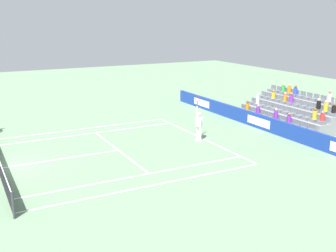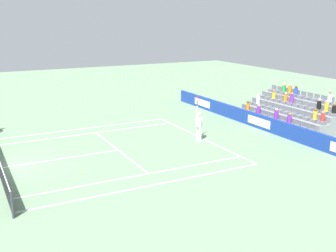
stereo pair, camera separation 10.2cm
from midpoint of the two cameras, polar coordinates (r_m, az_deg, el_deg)
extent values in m
cube|color=white|center=(25.89, 4.64, -1.60)|extent=(10.97, 0.10, 0.01)
cube|color=white|center=(23.56, -6.79, -3.32)|extent=(8.23, 0.10, 0.01)
cube|color=white|center=(22.71, -14.38, -4.39)|extent=(0.10, 6.40, 0.01)
cube|color=white|center=(27.17, -10.78, -1.03)|extent=(0.10, 11.89, 0.01)
cube|color=white|center=(19.80, -3.77, -6.81)|extent=(0.10, 11.89, 0.01)
cube|color=white|center=(28.44, -11.58, -0.36)|extent=(0.10, 11.89, 0.01)
cube|color=white|center=(18.64, -2.06, -8.19)|extent=(0.10, 11.89, 0.01)
cube|color=white|center=(25.84, 4.45, -1.62)|extent=(0.10, 0.20, 0.01)
cube|color=#193899|center=(28.46, 12.71, 0.60)|extent=(21.56, 0.20, 0.98)
cube|color=white|center=(28.39, 12.54, 0.57)|extent=(2.30, 0.01, 0.55)
cube|color=white|center=(34.06, 4.82, 3.21)|extent=(2.30, 0.01, 0.55)
cylinder|color=#33383D|center=(16.58, -20.57, -10.22)|extent=(0.10, 0.10, 1.07)
cylinder|color=white|center=(25.06, 4.58, -1.09)|extent=(0.16, 0.16, 0.90)
cylinder|color=white|center=(25.25, 4.26, -0.96)|extent=(0.16, 0.16, 0.90)
cube|color=white|center=(25.18, 4.57, -1.98)|extent=(0.14, 0.27, 0.08)
cube|color=white|center=(25.36, 4.24, -1.85)|extent=(0.14, 0.27, 0.08)
cube|color=white|center=(24.96, 4.45, 0.63)|extent=(0.25, 0.38, 0.60)
sphere|color=beige|center=(24.85, 4.48, 1.66)|extent=(0.24, 0.24, 0.24)
cylinder|color=beige|center=(24.99, 4.18, 2.09)|extent=(0.09, 0.09, 0.62)
cylinder|color=beige|center=(24.76, 4.67, 0.56)|extent=(0.09, 0.09, 0.56)
cylinder|color=black|center=(24.90, 4.20, 3.10)|extent=(0.04, 0.04, 0.28)
torus|color=red|center=(24.84, 4.21, 3.74)|extent=(0.06, 0.31, 0.31)
sphere|color=#D1E533|center=(24.79, 4.23, 4.37)|extent=(0.07, 0.07, 0.07)
cube|color=gray|center=(29.22, 14.30, 0.30)|extent=(7.44, 0.95, 0.42)
cube|color=slate|center=(26.79, 19.15, -0.68)|extent=(0.48, 0.44, 0.20)
cube|color=slate|center=(26.87, 19.49, -0.11)|extent=(0.48, 0.04, 0.30)
cube|color=slate|center=(27.20, 18.21, -0.37)|extent=(0.48, 0.44, 0.20)
cube|color=slate|center=(27.28, 18.55, 0.19)|extent=(0.48, 0.04, 0.30)
cube|color=slate|center=(27.62, 17.31, -0.08)|extent=(0.48, 0.44, 0.20)
cube|color=slate|center=(27.70, 17.64, 0.47)|extent=(0.48, 0.04, 0.30)
cube|color=slate|center=(28.05, 16.43, 0.21)|extent=(0.48, 0.44, 0.20)
cube|color=slate|center=(28.12, 16.76, 0.75)|extent=(0.48, 0.04, 0.30)
cube|color=slate|center=(28.48, 15.57, 0.49)|extent=(0.48, 0.44, 0.20)
cube|color=slate|center=(28.56, 15.90, 1.02)|extent=(0.48, 0.04, 0.30)
cube|color=slate|center=(28.92, 14.75, 0.76)|extent=(0.48, 0.44, 0.20)
cube|color=slate|center=(29.00, 15.07, 1.28)|extent=(0.48, 0.04, 0.30)
cube|color=slate|center=(29.37, 13.94, 1.02)|extent=(0.48, 0.44, 0.20)
cube|color=slate|center=(29.44, 14.27, 1.54)|extent=(0.48, 0.04, 0.30)
cube|color=slate|center=(29.82, 13.16, 1.28)|extent=(0.48, 0.44, 0.20)
cube|color=slate|center=(29.89, 13.48, 1.78)|extent=(0.48, 0.04, 0.30)
cube|color=slate|center=(30.28, 12.41, 1.52)|extent=(0.48, 0.44, 0.20)
cube|color=slate|center=(30.35, 12.73, 2.02)|extent=(0.48, 0.04, 0.30)
cube|color=slate|center=(30.75, 11.68, 1.76)|extent=(0.48, 0.44, 0.20)
cube|color=slate|center=(30.82, 11.99, 2.25)|extent=(0.48, 0.04, 0.30)
cube|color=slate|center=(31.22, 10.97, 1.99)|extent=(0.48, 0.44, 0.20)
cube|color=slate|center=(31.29, 11.28, 2.47)|extent=(0.48, 0.04, 0.30)
cube|color=slate|center=(31.69, 10.28, 2.22)|extent=(0.48, 0.44, 0.20)
cube|color=slate|center=(31.76, 10.58, 2.69)|extent=(0.48, 0.04, 0.30)
cube|color=gray|center=(29.80, 15.70, 0.90)|extent=(7.44, 0.95, 0.84)
cube|color=slate|center=(27.37, 20.60, 0.42)|extent=(0.48, 0.44, 0.20)
cube|color=slate|center=(27.46, 20.93, 0.97)|extent=(0.48, 0.04, 0.30)
cube|color=slate|center=(27.77, 19.66, 0.70)|extent=(0.48, 0.44, 0.20)
cube|color=slate|center=(27.86, 19.99, 1.25)|extent=(0.48, 0.04, 0.30)
cube|color=slate|center=(28.19, 18.75, 0.98)|extent=(0.48, 0.44, 0.20)
cube|color=slate|center=(28.27, 19.08, 1.51)|extent=(0.48, 0.04, 0.30)
cube|color=slate|center=(28.60, 17.87, 1.24)|extent=(0.48, 0.44, 0.20)
cube|color=slate|center=(28.69, 18.19, 1.77)|extent=(0.48, 0.04, 0.30)
cube|color=slate|center=(29.03, 17.01, 1.50)|extent=(0.48, 0.44, 0.20)
cube|color=slate|center=(29.11, 17.33, 2.02)|extent=(0.48, 0.04, 0.30)
cube|color=slate|center=(29.46, 16.18, 1.75)|extent=(0.48, 0.44, 0.20)
cube|color=slate|center=(29.55, 16.49, 2.26)|extent=(0.48, 0.04, 0.30)
cube|color=slate|center=(29.90, 15.37, 2.00)|extent=(0.48, 0.44, 0.20)
cube|color=slate|center=(29.98, 15.68, 2.50)|extent=(0.48, 0.04, 0.30)
cube|color=slate|center=(30.35, 14.58, 2.23)|extent=(0.48, 0.44, 0.20)
cube|color=slate|center=(30.43, 14.89, 2.73)|extent=(0.48, 0.04, 0.30)
cube|color=slate|center=(30.80, 13.82, 2.46)|extent=(0.48, 0.44, 0.20)
cube|color=slate|center=(30.88, 14.13, 2.95)|extent=(0.48, 0.04, 0.30)
cube|color=slate|center=(31.26, 13.07, 2.68)|extent=(0.48, 0.44, 0.20)
cube|color=slate|center=(31.33, 13.38, 3.16)|extent=(0.48, 0.04, 0.30)
cube|color=slate|center=(31.72, 12.35, 2.90)|extent=(0.48, 0.44, 0.20)
cube|color=slate|center=(31.80, 12.66, 3.37)|extent=(0.48, 0.04, 0.30)
cube|color=slate|center=(32.19, 11.65, 3.10)|extent=(0.48, 0.44, 0.20)
cube|color=slate|center=(32.26, 11.96, 3.57)|extent=(0.48, 0.04, 0.30)
cube|color=gray|center=(30.39, 17.04, 1.48)|extent=(7.44, 0.95, 1.26)
cube|color=slate|center=(27.98, 21.99, 1.47)|extent=(0.48, 0.44, 0.20)
cube|color=slate|center=(28.08, 22.31, 2.01)|extent=(0.48, 0.04, 0.30)
cube|color=slate|center=(28.37, 21.05, 1.73)|extent=(0.48, 0.44, 0.20)
cube|color=slate|center=(28.47, 21.37, 2.26)|extent=(0.48, 0.04, 0.30)
cube|color=slate|center=(28.78, 20.14, 1.99)|extent=(0.48, 0.44, 0.20)
cube|color=slate|center=(28.87, 20.46, 2.51)|extent=(0.48, 0.04, 0.30)
cube|color=slate|center=(29.19, 19.26, 2.24)|extent=(0.48, 0.44, 0.20)
cube|color=slate|center=(29.28, 19.57, 2.75)|extent=(0.48, 0.04, 0.30)
cube|color=slate|center=(29.60, 18.39, 2.48)|extent=(0.48, 0.44, 0.20)
cube|color=slate|center=(29.70, 18.70, 2.98)|extent=(0.48, 0.04, 0.30)
cube|color=slate|center=(30.03, 17.56, 2.71)|extent=(0.48, 0.44, 0.20)
cube|color=slate|center=(30.12, 17.86, 3.21)|extent=(0.48, 0.04, 0.30)
cube|color=slate|center=(30.46, 16.74, 2.93)|extent=(0.48, 0.44, 0.20)
cube|color=slate|center=(30.55, 17.05, 3.42)|extent=(0.48, 0.04, 0.30)
cube|color=slate|center=(30.90, 15.95, 3.15)|extent=(0.48, 0.44, 0.20)
cube|color=slate|center=(30.99, 16.25, 3.63)|extent=(0.48, 0.04, 0.30)
cube|color=slate|center=(31.34, 15.18, 3.36)|extent=(0.48, 0.44, 0.20)
cube|color=slate|center=(31.43, 15.48, 3.84)|extent=(0.48, 0.04, 0.30)
cube|color=slate|center=(31.79, 14.43, 3.57)|extent=(0.48, 0.44, 0.20)
cube|color=slate|center=(31.88, 14.73, 4.04)|extent=(0.48, 0.04, 0.30)
cube|color=slate|center=(32.25, 13.70, 3.77)|extent=(0.48, 0.44, 0.20)
cube|color=slate|center=(32.33, 14.00, 4.23)|extent=(0.48, 0.04, 0.30)
cube|color=slate|center=(32.71, 12.99, 3.96)|extent=(0.48, 0.44, 0.20)
cube|color=slate|center=(32.79, 13.29, 4.42)|extent=(0.48, 0.04, 0.30)
cube|color=gray|center=(31.01, 18.33, 2.03)|extent=(7.44, 0.95, 1.68)
cube|color=slate|center=(29.00, 22.39, 2.72)|extent=(0.48, 0.44, 0.20)
cube|color=slate|center=(29.39, 21.48, 2.96)|extent=(0.48, 0.44, 0.20)
cube|color=slate|center=(29.50, 21.78, 3.46)|extent=(0.48, 0.04, 0.30)
cube|color=slate|center=(29.80, 20.59, 3.19)|extent=(0.48, 0.44, 0.20)
cube|color=slate|center=(29.90, 20.89, 3.68)|extent=(0.48, 0.04, 0.30)
cube|color=slate|center=(30.20, 19.73, 3.41)|extent=(0.48, 0.44, 0.20)
cube|color=slate|center=(30.31, 20.03, 3.90)|extent=(0.48, 0.04, 0.30)
cube|color=slate|center=(30.62, 18.89, 3.63)|extent=(0.48, 0.44, 0.20)
cube|color=slate|center=(30.72, 19.18, 4.11)|extent=(0.48, 0.04, 0.30)
cube|color=slate|center=(31.04, 18.07, 3.84)|extent=(0.48, 0.44, 0.20)
cube|color=slate|center=(31.14, 18.36, 4.31)|extent=(0.48, 0.04, 0.30)
cube|color=slate|center=(31.47, 17.27, 4.04)|extent=(0.48, 0.44, 0.20)
cube|color=slate|center=(31.57, 17.57, 4.51)|extent=(0.48, 0.04, 0.30)
cube|color=slate|center=(31.91, 16.50, 4.24)|extent=(0.48, 0.44, 0.20)
cube|color=slate|center=(32.00, 16.79, 4.70)|extent=(0.48, 0.04, 0.30)
cube|color=slate|center=(32.35, 15.74, 4.43)|extent=(0.48, 0.44, 0.20)
cube|color=slate|center=(32.44, 16.03, 4.88)|extent=(0.48, 0.04, 0.30)
cube|color=slate|center=(32.80, 15.01, 4.61)|extent=(0.48, 0.44, 0.20)
cube|color=slate|center=(32.89, 15.30, 5.06)|extent=(0.48, 0.04, 0.30)
cube|color=slate|center=(33.25, 14.29, 4.79)|extent=(0.48, 0.44, 0.20)
cube|color=slate|center=(33.34, 14.58, 5.24)|extent=(0.48, 0.04, 0.30)
cylinder|color=purple|center=(28.87, 14.87, 1.48)|extent=(0.28, 0.28, 0.54)
sphere|color=#D3A884|center=(28.79, 14.91, 2.19)|extent=(0.20, 0.20, 0.20)
cylinder|color=purple|center=(28.00, 16.55, 0.90)|extent=(0.28, 0.28, 0.49)
sphere|color=#9E7251|center=(27.92, 16.60, 1.58)|extent=(0.20, 0.20, 0.20)
cylinder|color=green|center=(32.33, 15.85, 4.98)|extent=(0.28, 0.28, 0.43)
sphere|color=#D3A884|center=(32.28, 15.88, 5.53)|extent=(0.20, 0.20, 0.20)
cylinder|color=orange|center=(30.87, 16.06, 3.75)|extent=(0.28, 0.28, 0.45)
sphere|color=#D3A884|center=(30.81, 16.10, 4.34)|extent=(0.20, 0.20, 0.20)
cylinder|color=orange|center=(31.17, 11.07, 2.64)|extent=(0.28, 0.28, 0.51)
sphere|color=brown|center=(31.10, 11.10, 3.28)|extent=(0.20, 0.20, 0.20)
cylinder|color=blue|center=(31.45, 17.38, 4.62)|extent=(0.28, 0.28, 0.44)
sphere|color=brown|center=(31.40, 17.43, 5.19)|extent=(0.20, 0.20, 0.20)
cylinder|color=orange|center=(31.89, 16.61, 4.84)|extent=(0.28, 0.28, 0.48)
sphere|color=#D3A884|center=(31.83, 16.65, 5.44)|extent=(0.20, 0.20, 0.20)
cylinder|color=yellow|center=(27.73, 19.80, 1.43)|extent=(0.28, 0.28, 0.51)
sphere|color=brown|center=(27.66, 19.86, 2.14)|extent=(0.20, 0.20, 0.20)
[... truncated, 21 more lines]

